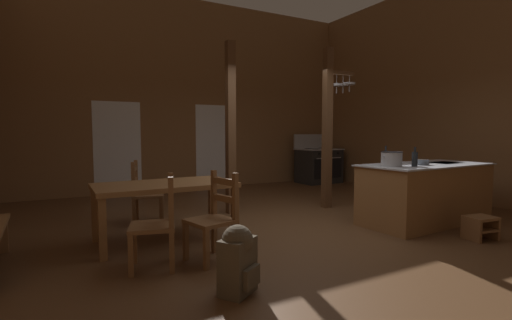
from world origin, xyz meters
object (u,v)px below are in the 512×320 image
at_px(ladderback_chair_by_post, 214,218).
at_px(mixing_bowl_on_counter, 421,162).
at_px(kitchen_island, 425,193).
at_px(backpack, 238,257).
at_px(stove_range, 319,165).
at_px(ladderback_chair_at_table_end, 157,224).
at_px(dining_table, 165,190).
at_px(bottle_short_on_counter, 415,159).
at_px(stockpot_on_counter, 392,159).
at_px(step_stool, 480,226).
at_px(ladderback_chair_near_window, 145,194).
at_px(bottle_tall_on_counter, 386,157).

height_order(ladderback_chair_by_post, mixing_bowl_on_counter, mixing_bowl_on_counter).
bearing_deg(kitchen_island, backpack, -166.25).
xyz_separation_m(stove_range, ladderback_chair_at_table_end, (-5.35, -4.23, -0.03)).
height_order(dining_table, bottle_short_on_counter, bottle_short_on_counter).
bearing_deg(stockpot_on_counter, ladderback_chair_at_table_end, 178.93).
xyz_separation_m(kitchen_island, stove_range, (1.31, 4.28, 0.03)).
bearing_deg(dining_table, backpack, -85.26).
distance_m(stove_range, step_stool, 5.42).
bearing_deg(kitchen_island, step_stool, -99.58).
relative_size(ladderback_chair_near_window, stockpot_on_counter, 2.60).
distance_m(step_stool, bottle_short_on_counter, 1.17).
relative_size(dining_table, mixing_bowl_on_counter, 8.05).
distance_m(ladderback_chair_near_window, mixing_bowl_on_counter, 4.15).
distance_m(backpack, bottle_tall_on_counter, 3.30).
height_order(ladderback_chair_near_window, mixing_bowl_on_counter, mixing_bowl_on_counter).
height_order(ladderback_chair_near_window, backpack, ladderback_chair_near_window).
bearing_deg(stockpot_on_counter, kitchen_island, 1.20).
height_order(step_stool, ladderback_chair_by_post, ladderback_chair_by_post).
height_order(kitchen_island, step_stool, kitchen_island).
bearing_deg(backpack, stockpot_on_counter, 17.00).
xyz_separation_m(backpack, mixing_bowl_on_counter, (3.39, 0.82, 0.62)).
relative_size(ladderback_chair_near_window, bottle_short_on_counter, 3.45).
bearing_deg(bottle_short_on_counter, dining_table, 160.40).
bearing_deg(kitchen_island, bottle_short_on_counter, -158.66).
xyz_separation_m(step_stool, ladderback_chair_by_post, (-3.29, 0.94, 0.27)).
bearing_deg(ladderback_chair_at_table_end, mixing_bowl_on_counter, -1.53).
xyz_separation_m(ladderback_chair_at_table_end, bottle_tall_on_counter, (3.47, 0.23, 0.56)).
height_order(stove_range, backpack, stove_range).
bearing_deg(backpack, bottle_short_on_counter, 12.39).
height_order(ladderback_chair_by_post, ladderback_chair_at_table_end, same).
bearing_deg(stove_range, ladderback_chair_near_window, -155.45).
bearing_deg(stockpot_on_counter, step_stool, -56.36).
height_order(dining_table, mixing_bowl_on_counter, mixing_bowl_on_counter).
distance_m(ladderback_chair_by_post, ladderback_chair_at_table_end, 0.60).
relative_size(stove_range, ladderback_chair_by_post, 1.39).
bearing_deg(kitchen_island, ladderback_chair_by_post, 179.99).
xyz_separation_m(ladderback_chair_near_window, backpack, (0.21, -2.82, -0.14)).
height_order(kitchen_island, stove_range, stove_range).
height_order(ladderback_chair_near_window, ladderback_chair_at_table_end, same).
bearing_deg(mixing_bowl_on_counter, ladderback_chair_near_window, 150.87).
bearing_deg(ladderback_chair_near_window, bottle_tall_on_counter, -27.49).
distance_m(kitchen_island, stockpot_on_counter, 0.95).
xyz_separation_m(ladderback_chair_near_window, bottle_short_on_counter, (3.27, -2.15, 0.56)).
xyz_separation_m(step_stool, backpack, (-3.43, 0.06, 0.14)).
distance_m(step_stool, backpack, 3.43).
bearing_deg(ladderback_chair_at_table_end, bottle_tall_on_counter, 3.72).
bearing_deg(mixing_bowl_on_counter, stove_range, 70.90).
relative_size(step_stool, mixing_bowl_on_counter, 1.87).
distance_m(step_stool, bottle_tall_on_counter, 1.52).
xyz_separation_m(ladderback_chair_near_window, mixing_bowl_on_counter, (3.60, -2.01, 0.48)).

